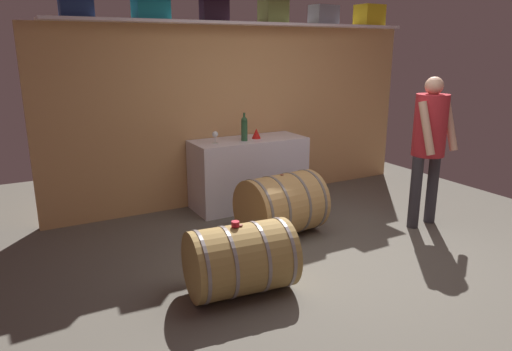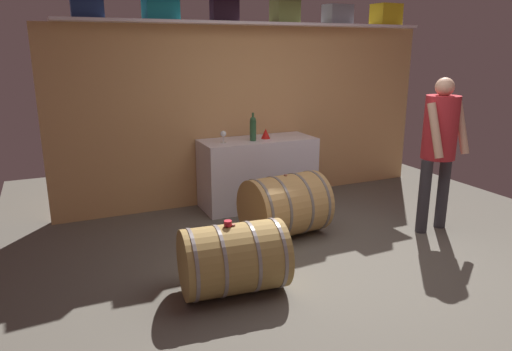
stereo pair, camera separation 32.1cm
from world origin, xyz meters
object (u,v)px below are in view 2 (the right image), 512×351
(toolcase_teal, at_px, (161,6))
(wine_barrel_far, at_px, (285,205))
(toolcase_navy, at_px, (86,1))
(winemaker_pouring, at_px, (440,139))
(wine_barrel_near, at_px, (234,259))
(toolcase_yellow, at_px, (386,15))
(wine_bottle_green, at_px, (253,128))
(toolcase_olive, at_px, (285,11))
(work_cabinet, at_px, (258,172))
(toolcase_black, at_px, (224,7))
(red_funnel, at_px, (266,134))
(tasting_cup, at_px, (228,223))
(toolcase_grey, at_px, (338,14))
(wine_glass, at_px, (223,134))

(toolcase_teal, height_order, wine_barrel_far, toolcase_teal)
(toolcase_navy, height_order, winemaker_pouring, toolcase_navy)
(wine_barrel_near, bearing_deg, toolcase_navy, 114.91)
(toolcase_yellow, xyz_separation_m, wine_bottle_green, (-2.06, -0.27, -1.35))
(toolcase_olive, distance_m, work_cabinet, 1.98)
(toolcase_black, bearing_deg, work_cabinet, -27.15)
(toolcase_black, relative_size, work_cabinet, 0.23)
(work_cabinet, relative_size, red_funnel, 11.70)
(toolcase_black, distance_m, red_funnel, 1.54)
(toolcase_black, bearing_deg, wine_bottle_green, -45.15)
(toolcase_navy, relative_size, red_funnel, 2.76)
(toolcase_olive, relative_size, work_cabinet, 0.21)
(toolcase_navy, height_order, tasting_cup, toolcase_navy)
(toolcase_teal, height_order, winemaker_pouring, toolcase_teal)
(toolcase_grey, bearing_deg, wine_barrel_far, -141.58)
(toolcase_olive, bearing_deg, toolcase_grey, 1.97)
(toolcase_olive, bearing_deg, wine_bottle_green, -151.60)
(wine_barrel_near, xyz_separation_m, tasting_cup, (-0.04, -0.00, 0.31))
(toolcase_grey, xyz_separation_m, winemaker_pouring, (0.18, -1.72, -1.32))
(wine_glass, relative_size, tasting_cup, 2.27)
(toolcase_navy, distance_m, toolcase_black, 1.49)
(toolcase_navy, xyz_separation_m, wine_bottle_green, (1.72, -0.27, -1.38))
(toolcase_teal, relative_size, work_cabinet, 0.26)
(toolcase_black, relative_size, toolcase_yellow, 0.96)
(toolcase_olive, xyz_separation_m, wine_bottle_green, (-0.54, -0.27, -1.35))
(wine_glass, distance_m, red_funnel, 0.57)
(red_funnel, bearing_deg, toolcase_grey, 10.58)
(toolcase_yellow, relative_size, work_cabinet, 0.24)
(tasting_cup, bearing_deg, toolcase_black, 69.51)
(toolcase_grey, distance_m, wine_barrel_far, 2.69)
(tasting_cup, height_order, winemaker_pouring, winemaker_pouring)
(toolcase_olive, xyz_separation_m, wine_barrel_near, (-1.52, -2.10, -2.06))
(wine_glass, xyz_separation_m, wine_barrel_far, (0.32, -0.95, -0.62))
(toolcase_yellow, bearing_deg, toolcase_teal, 178.35)
(wine_barrel_near, distance_m, wine_barrel_far, 1.29)
(toolcase_black, bearing_deg, wine_barrel_near, -105.79)
(toolcase_olive, relative_size, wine_bottle_green, 0.86)
(red_funnel, bearing_deg, work_cabinet, 175.54)
(wine_barrel_far, bearing_deg, wine_bottle_green, 81.44)
(toolcase_teal, relative_size, wine_glass, 2.54)
(toolcase_black, bearing_deg, toolcase_yellow, 3.66)
(toolcase_black, distance_m, toolcase_yellow, 2.30)
(wine_barrel_far, relative_size, tasting_cup, 13.78)
(toolcase_black, xyz_separation_m, wine_barrel_near, (-0.74, -2.10, -2.08))
(toolcase_teal, relative_size, toolcase_black, 1.12)
(red_funnel, height_order, winemaker_pouring, winemaker_pouring)
(wine_bottle_green, distance_m, wine_barrel_near, 2.19)
(red_funnel, bearing_deg, toolcase_black, 154.62)
(toolcase_olive, relative_size, red_funnel, 2.40)
(red_funnel, relative_size, tasting_cup, 1.91)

